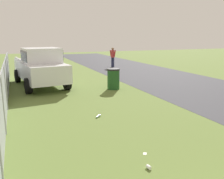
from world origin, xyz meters
The scene contains 7 objects.
pickup_truck centered at (13.34, 2.21, 1.10)m, with size 5.24×2.67×2.09m.
trash_bin centered at (11.21, -1.18, 0.54)m, with size 0.65×0.65×1.07m.
pedestrian centered at (19.55, -4.52, 0.99)m, with size 0.38×0.45×1.71m.
fence_section centered at (8.11, 3.86, 0.92)m, with size 17.41×0.07×1.69m.
litter_wrapper_near_hydrant centered at (4.41, 0.80, 0.00)m, with size 0.12×0.08×0.01m, color silver.
litter_bottle_far_scatter centered at (7.30, 0.97, 0.04)m, with size 0.07×0.07×0.22m, color #B2D8BF.
litter_cup_midfield_a centered at (3.80, 1.06, 0.04)m, with size 0.08×0.08×0.10m, color white.
Camera 1 is at (-0.15, 3.46, 2.71)m, focal length 38.86 mm.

